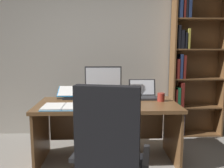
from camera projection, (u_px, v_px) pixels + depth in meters
name	position (u px, v px, depth m)	size (l,w,h in m)	color
wall_back	(113.00, 55.00, 3.72)	(4.79, 0.12, 2.56)	#B2ADA3
desk	(107.00, 117.00, 2.86)	(1.66, 0.77, 0.73)	brown
bookshelf	(191.00, 64.00, 3.59)	(0.81, 0.26, 2.27)	brown
office_chair	(110.00, 163.00, 1.83)	(0.68, 0.60, 1.11)	#232326
monitor	(103.00, 83.00, 2.98)	(0.47, 0.16, 0.42)	#232326
laptop	(143.00, 94.00, 3.02)	(0.36, 0.28, 0.24)	#232326
keyboard	(103.00, 105.00, 2.59)	(0.42, 0.15, 0.02)	#232326
computer_mouse	(130.00, 104.00, 2.60)	(0.06, 0.10, 0.04)	#232326
reading_stand_with_book	(70.00, 92.00, 3.05)	(0.31, 0.28, 0.14)	#232326
open_binder	(64.00, 107.00, 2.53)	(0.47, 0.32, 0.02)	#2D84C6
notepad	(88.00, 102.00, 2.76)	(0.15, 0.21, 0.01)	white
pen	(90.00, 102.00, 2.76)	(0.01, 0.01, 0.14)	black
coffee_mug	(161.00, 97.00, 2.84)	(0.09, 0.09, 0.10)	maroon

